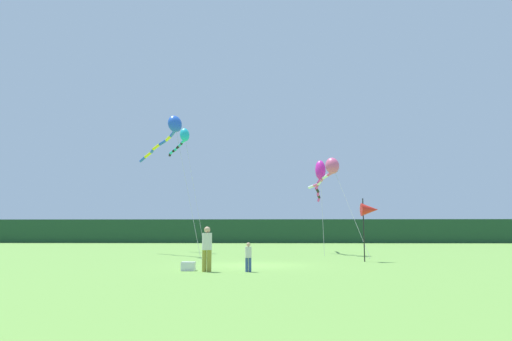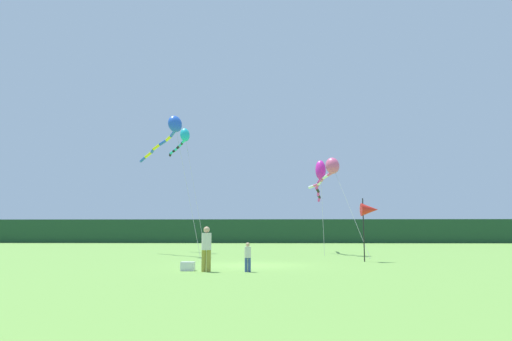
% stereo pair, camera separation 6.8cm
% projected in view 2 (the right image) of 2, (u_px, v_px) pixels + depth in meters
% --- Properties ---
extents(ground_plane, '(120.00, 120.00, 0.00)m').
position_uv_depth(ground_plane, '(252.00, 265.00, 21.30)').
color(ground_plane, '#6B9E42').
extents(distant_treeline, '(108.00, 3.52, 3.39)m').
position_uv_depth(distant_treeline, '(264.00, 231.00, 66.09)').
color(distant_treeline, '#1E4228').
rests_on(distant_treeline, ground).
extents(person_adult, '(0.39, 0.39, 1.77)m').
position_uv_depth(person_adult, '(206.00, 246.00, 17.90)').
color(person_adult, olive).
rests_on(person_adult, ground).
extents(person_child, '(0.25, 0.25, 1.15)m').
position_uv_depth(person_child, '(248.00, 255.00, 17.78)').
color(person_child, '#334C8C').
rests_on(person_child, ground).
extents(cooler_box, '(0.55, 0.39, 0.36)m').
position_uv_depth(cooler_box, '(188.00, 266.00, 18.25)').
color(cooler_box, silver).
rests_on(cooler_box, ground).
extents(banner_flag_pole, '(0.90, 0.70, 3.36)m').
position_uv_depth(banner_flag_pole, '(369.00, 210.00, 24.17)').
color(banner_flag_pole, black).
rests_on(banner_flag_pole, ground).
extents(kite_cyan, '(4.28, 6.88, 9.92)m').
position_uv_depth(kite_cyan, '(183.00, 138.00, 36.22)').
color(kite_cyan, '#B2B2B2').
rests_on(kite_cyan, ground).
extents(kite_rainbow, '(3.01, 7.34, 6.91)m').
position_uv_depth(kite_rainbow, '(331.00, 168.00, 31.72)').
color(kite_rainbow, '#B2B2B2').
rests_on(kite_rainbow, ground).
extents(kite_magenta, '(0.92, 7.86, 6.86)m').
position_uv_depth(kite_magenta, '(320.00, 175.00, 33.39)').
color(kite_magenta, '#B2B2B2').
rests_on(kite_magenta, ground).
extents(kite_blue, '(6.15, 8.17, 9.56)m').
position_uv_depth(kite_blue, '(171.00, 130.00, 31.18)').
color(kite_blue, '#B2B2B2').
rests_on(kite_blue, ground).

